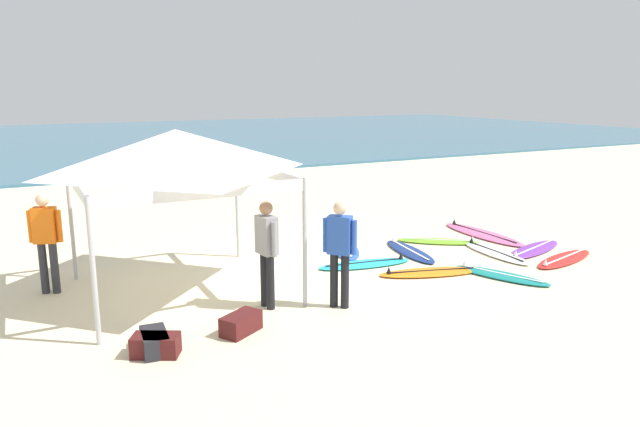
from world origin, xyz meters
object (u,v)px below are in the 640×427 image
at_px(surfboard_white, 495,253).
at_px(surfboard_lime, 439,241).
at_px(person_orange, 46,236).
at_px(surfboard_cyan, 365,264).
at_px(person_grey, 267,247).
at_px(gear_bag_on_sand, 155,342).
at_px(surfboard_teal, 501,275).
at_px(surfboard_purple, 534,249).
at_px(person_blue, 340,247).
at_px(surfboard_navy, 410,251).
at_px(surfboard_orange, 430,272).
at_px(surfboard_pink, 483,234).
at_px(canopy_tent, 176,152).
at_px(surfboard_blue, 342,246).
at_px(surfboard_red, 564,259).
at_px(gear_bag_near_tent, 241,324).
at_px(gear_bag_by_pole, 156,345).

distance_m(surfboard_white, surfboard_lime, 1.36).
bearing_deg(person_orange, surfboard_lime, -3.34).
relative_size(surfboard_cyan, person_grey, 1.15).
bearing_deg(gear_bag_on_sand, surfboard_teal, 1.77).
xyz_separation_m(surfboard_purple, person_blue, (-5.25, -0.89, 0.95)).
relative_size(surfboard_white, surfboard_navy, 1.00).
distance_m(surfboard_orange, person_blue, 2.60).
relative_size(surfboard_pink, surfboard_purple, 1.19).
bearing_deg(surfboard_navy, surfboard_purple, -24.55).
relative_size(canopy_tent, surfboard_cyan, 1.65).
xyz_separation_m(surfboard_blue, surfboard_purple, (3.47, -2.13, 0.00)).
height_order(surfboard_cyan, person_grey, person_grey).
distance_m(surfboard_lime, surfboard_purple, 2.00).
xyz_separation_m(surfboard_red, person_orange, (-9.26, 2.72, 0.95)).
height_order(canopy_tent, surfboard_pink, canopy_tent).
xyz_separation_m(surfboard_blue, gear_bag_near_tent, (-3.51, -3.25, 0.10)).
relative_size(surfboard_pink, surfboard_white, 1.29).
bearing_deg(surfboard_teal, surfboard_red, 5.53).
height_order(surfboard_white, person_grey, person_grey).
distance_m(surfboard_teal, surfboard_purple, 2.12).
bearing_deg(gear_bag_near_tent, surfboard_navy, 26.04).
height_order(canopy_tent, person_orange, canopy_tent).
bearing_deg(surfboard_orange, gear_bag_near_tent, -167.64).
bearing_deg(gear_bag_on_sand, surfboard_lime, 21.13).
bearing_deg(person_orange, surfboard_white, -11.78).
relative_size(surfboard_red, gear_bag_on_sand, 3.30).
bearing_deg(surfboard_teal, gear_bag_near_tent, -178.37).
bearing_deg(surfboard_red, gear_bag_by_pole, -176.58).
bearing_deg(surfboard_blue, surfboard_teal, -63.06).
bearing_deg(person_grey, person_blue, -27.20).
bearing_deg(gear_bag_on_sand, surfboard_red, 2.64).
relative_size(canopy_tent, surfboard_red, 1.63).
xyz_separation_m(surfboard_teal, person_blue, (-3.36, 0.08, 0.95)).
bearing_deg(canopy_tent, surfboard_lime, 4.91).
distance_m(surfboard_white, person_orange, 8.59).
distance_m(surfboard_red, surfboard_lime, 2.64).
height_order(surfboard_orange, gear_bag_on_sand, gear_bag_on_sand).
height_order(canopy_tent, surfboard_blue, canopy_tent).
height_order(canopy_tent, gear_bag_by_pole, canopy_tent).
bearing_deg(surfboard_red, surfboard_cyan, 157.17).
height_order(surfboard_teal, gear_bag_by_pole, gear_bag_by_pole).
bearing_deg(gear_bag_on_sand, surfboard_cyan, 23.54).
relative_size(surfboard_white, surfboard_red, 0.97).
bearing_deg(person_orange, surfboard_orange, -18.86).
relative_size(surfboard_white, gear_bag_by_pole, 3.20).
distance_m(surfboard_red, surfboard_purple, 0.79).
xyz_separation_m(surfboard_cyan, person_blue, (-1.52, -1.67, 0.95)).
bearing_deg(surfboard_purple, surfboard_pink, 90.76).
xyz_separation_m(surfboard_white, person_blue, (-4.35, -1.09, 0.95)).
distance_m(person_orange, gear_bag_on_sand, 3.39).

